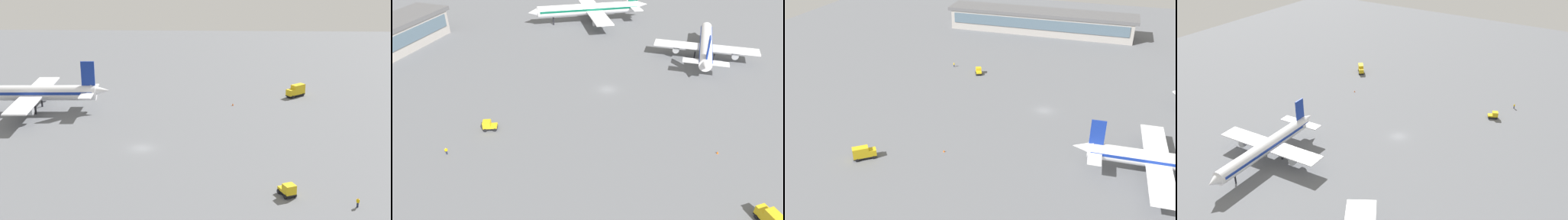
% 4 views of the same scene
% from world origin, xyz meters
% --- Properties ---
extents(ground, '(288.00, 288.00, 0.00)m').
position_xyz_m(ground, '(0.00, 0.00, 0.00)').
color(ground, slate).
extents(terminal_building, '(85.90, 14.97, 10.08)m').
position_xyz_m(terminal_building, '(16.18, -77.94, 5.14)').
color(terminal_building, '#9E9993').
rests_on(terminal_building, ground).
extents(airplane_at_gate, '(41.40, 33.17, 12.60)m').
position_xyz_m(airplane_at_gate, '(-31.43, 24.59, 4.58)').
color(airplane_at_gate, white).
rests_on(airplane_at_gate, ground).
extents(baggage_tug, '(3.24, 3.69, 2.30)m').
position_xyz_m(baggage_tug, '(27.60, -20.98, 1.16)').
color(baggage_tug, black).
rests_on(baggage_tug, ground).
extents(catering_truck, '(5.59, 4.92, 3.30)m').
position_xyz_m(catering_truck, '(37.57, 39.00, 1.70)').
color(catering_truck, black).
rests_on(catering_truck, ground).
extents(ground_crew_worker, '(0.54, 0.54, 1.67)m').
position_xyz_m(ground_crew_worker, '(38.52, -24.66, 0.85)').
color(ground_crew_worker, '#1E2338').
rests_on(ground_crew_worker, ground).
extents(safety_cone_near_gate, '(0.44, 0.44, 0.60)m').
position_xyz_m(safety_cone_near_gate, '(20.01, 30.22, 0.30)').
color(safety_cone_near_gate, '#EA590C').
rests_on(safety_cone_near_gate, ground).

